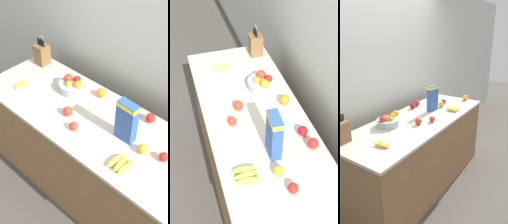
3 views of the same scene
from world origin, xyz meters
The scene contains 15 objects.
ground_plane centered at (0.00, 0.00, 0.00)m, with size 14.00×14.00×0.00m, color #514C47.
wall_back centered at (0.00, 0.60, 1.30)m, with size 9.00×0.06×2.60m.
counter centered at (0.00, 0.00, 0.47)m, with size 2.13×0.77×0.94m.
knife_block centered at (-0.90, 0.26, 1.04)m, with size 0.12×0.12×0.32m.
cereal_box centered at (0.32, 0.01, 1.12)m, with size 0.17×0.08×0.33m.
fruit_bowl centered at (-0.38, 0.16, 0.99)m, with size 0.25×0.25×0.13m.
banana_bunch_left centered at (0.47, -0.22, 0.96)m, with size 0.15×0.16×0.04m.
banana_bunch_right centered at (-0.76, -0.11, 0.95)m, with size 0.08×0.16×0.03m.
apple_rear centered at (0.66, 0.03, 0.97)m, with size 0.07×0.07×0.07m, color red.
apple_near_bananas centered at (-0.02, -0.19, 0.97)m, with size 0.07×0.07×0.07m, color red.
apple_middle centered at (0.36, 0.29, 0.98)m, with size 0.08×0.08×0.08m, color red.
apple_rightmost centered at (-0.17, -0.10, 0.98)m, with size 0.08×0.08×0.08m, color red.
apple_leftmost centered at (0.23, 0.27, 0.97)m, with size 0.07×0.07×0.07m, color #A31419.
orange_back_center centered at (-0.13, 0.27, 0.98)m, with size 0.08×0.08×0.08m, color orange.
orange_mid_right centered at (0.51, -0.02, 0.97)m, with size 0.07×0.07×0.07m, color orange.
Camera 2 is at (1.62, -0.52, 2.60)m, focal length 50.00 mm.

